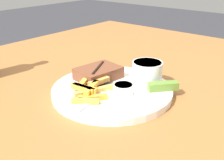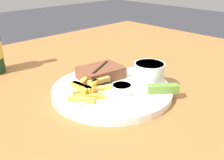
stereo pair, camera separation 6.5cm
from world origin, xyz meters
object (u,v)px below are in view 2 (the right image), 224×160
dinner_plate (112,90)px  steak_portion (101,73)px  dipping_sauce_cup (122,89)px  knife_utensil (101,82)px  fork_utensil (91,98)px  pickle_spear (163,89)px  coleslaw_cup (149,72)px

dinner_plate → steak_portion: 0.07m
dipping_sauce_cup → knife_utensil: dipping_sauce_cup is taller
fork_utensil → dipping_sauce_cup: bearing=-32.1°
dipping_sauce_cup → knife_utensil: 0.08m
knife_utensil → steak_portion: bearing=-54.0°
pickle_spear → knife_utensil: bearing=116.3°
coleslaw_cup → fork_utensil: (-0.17, 0.03, -0.03)m
coleslaw_cup → dipping_sauce_cup: bearing=178.8°
coleslaw_cup → fork_utensil: bearing=169.3°
dipping_sauce_cup → knife_utensil: size_ratio=0.30×
fork_utensil → knife_utensil: bearing=25.2°
steak_portion → pickle_spear: 0.18m
dipping_sauce_cup → pickle_spear: size_ratio=0.70×
steak_portion → coleslaw_cup: size_ratio=1.57×
pickle_spear → steak_portion: bearing=105.8°
steak_portion → coleslaw_cup: coleslaw_cup is taller
dinner_plate → steak_portion: bearing=73.0°
dipping_sauce_cup → fork_utensil: 0.08m
dinner_plate → knife_utensil: 0.04m
steak_portion → dipping_sauce_cup: (-0.03, -0.11, -0.00)m
coleslaw_cup → fork_utensil: coleslaw_cup is taller
steak_portion → knife_utensil: size_ratio=0.76×
steak_portion → dinner_plate: bearing=-107.0°
dinner_plate → fork_utensil: 0.08m
fork_utensil → knife_utensil: (0.08, 0.05, 0.00)m
coleslaw_cup → knife_utensil: (-0.10, 0.08, -0.03)m
steak_portion → knife_utensil: steak_portion is taller
pickle_spear → fork_utensil: size_ratio=0.53×
pickle_spear → knife_utensil: pickle_spear is taller
dinner_plate → coleslaw_cup: (0.09, -0.04, 0.04)m
knife_utensil → coleslaw_cup: bearing=-142.7°
dipping_sauce_cup → pickle_spear: dipping_sauce_cup is taller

